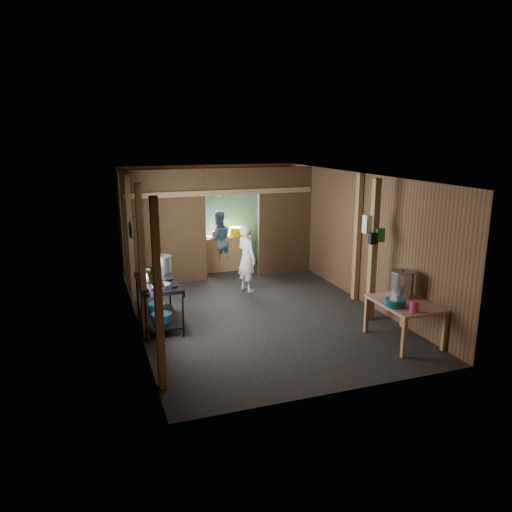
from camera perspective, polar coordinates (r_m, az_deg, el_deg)
name	(u,v)px	position (r m, az deg, el deg)	size (l,w,h in m)	color
floor	(253,307)	(9.78, -0.39, -6.00)	(4.50, 7.00, 0.00)	#2B2828
ceiling	(252,175)	(9.22, -0.42, 9.37)	(4.50, 7.00, 0.00)	#363330
wall_back	(209,216)	(12.72, -5.53, 4.66)	(4.50, 0.00, 2.60)	brown
wall_front	(342,300)	(6.32, 9.95, -5.04)	(4.50, 0.00, 2.60)	brown
wall_left	(133,253)	(8.96, -14.15, 0.39)	(0.00, 7.00, 2.60)	brown
wall_right	(355,236)	(10.35, 11.48, 2.32)	(0.00, 7.00, 2.60)	brown
partition_left	(165,228)	(11.21, -10.52, 3.24)	(1.85, 0.10, 2.60)	brown
partition_right	(284,221)	(11.98, 3.34, 4.13)	(1.35, 0.10, 2.60)	brown
partition_header	(232,181)	(11.41, -2.82, 8.72)	(1.30, 0.10, 0.60)	brown
turquoise_panel	(209,218)	(12.67, -5.45, 4.40)	(4.40, 0.06, 2.50)	#69B1B3
back_counter	(226,253)	(12.44, -3.48, 0.39)	(1.20, 0.50, 0.85)	#9F7F55
wall_clock	(219,193)	(12.60, -4.37, 7.36)	(0.20, 0.20, 0.03)	white
post_left_a	(158,296)	(6.48, -11.31, -4.64)	(0.10, 0.12, 2.60)	#9F7F55
post_left_b	(142,263)	(8.19, -13.12, -0.80)	(0.10, 0.12, 2.60)	#9F7F55
post_left_c	(130,239)	(10.14, -14.40, 1.92)	(0.10, 0.12, 2.60)	#9F7F55
post_right	(357,238)	(10.14, 11.72, 2.07)	(0.10, 0.12, 2.60)	#9F7F55
post_free	(373,251)	(9.06, 13.46, 0.58)	(0.12, 0.12, 2.60)	#9F7F55
cross_beam	(222,192)	(11.32, -3.96, 7.39)	(4.40, 0.12, 0.12)	#9F7F55
pan_lid_big	(132,229)	(9.28, -14.26, 3.06)	(0.34, 0.34, 0.03)	slate
pan_lid_small	(130,231)	(9.69, -14.45, 2.89)	(0.30, 0.30, 0.03)	black
wall_shelf	(155,278)	(6.92, -11.70, -2.57)	(0.14, 0.80, 0.03)	#9F7F55
jar_white	(157,279)	(6.67, -11.43, -2.62)	(0.07, 0.07, 0.10)	white
jar_yellow	(155,274)	(6.91, -11.73, -2.05)	(0.08, 0.08, 0.10)	#CDC300
jar_green	(152,270)	(7.12, -11.97, -1.59)	(0.06, 0.06, 0.10)	#1D7A1B
bag_white	(370,224)	(9.00, 13.09, 3.64)	(0.22, 0.15, 0.32)	white
bag_green	(379,235)	(8.99, 14.15, 2.39)	(0.16, 0.12, 0.24)	#1D7A1B
bag_black	(373,238)	(8.90, 13.45, 2.00)	(0.14, 0.10, 0.20)	black
gas_range	(159,303)	(8.92, -11.23, -5.42)	(0.73, 1.42, 0.84)	black
prep_table	(404,322)	(8.50, 16.82, -7.32)	(0.84, 1.15, 0.68)	#A27E6A
stove_pot_large	(163,265)	(9.25, -10.80, -1.03)	(0.34, 0.34, 0.34)	silver
stove_pot_med	(147,276)	(8.84, -12.55, -2.29)	(0.22, 0.22, 0.20)	silver
stove_saucepan	(145,272)	(9.18, -12.82, -1.86)	(0.17, 0.17, 0.11)	silver
frying_pan	(161,286)	(8.42, -10.99, -3.41)	(0.32, 0.54, 0.07)	slate
blue_tub_front	(162,318)	(8.75, -10.94, -7.05)	(0.36, 0.36, 0.15)	navy
blue_tub_back	(157,307)	(9.31, -11.49, -5.83)	(0.33, 0.33, 0.13)	navy
stock_pot	(402,284)	(8.59, 16.63, -3.19)	(0.39, 0.39, 0.46)	silver
wash_basin	(395,302)	(8.13, 15.93, -5.22)	(0.33, 0.33, 0.12)	navy
pink_bucket	(414,306)	(7.98, 17.92, -5.59)	(0.14, 0.14, 0.16)	#CC2B5C
knife	(419,313)	(7.94, 18.47, -6.30)	(0.30, 0.04, 0.01)	silver
yellow_tub	(237,231)	(12.41, -2.25, 2.87)	(0.38, 0.38, 0.21)	#CDC300
red_cup	(214,234)	(12.26, -4.86, 2.56)	(0.13, 0.13, 0.15)	#A62216
cook	(247,258)	(10.60, -1.08, -0.24)	(0.54, 0.35, 1.48)	white
worker_back	(218,241)	(12.26, -4.41, 1.78)	(0.74, 0.58, 1.52)	slate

